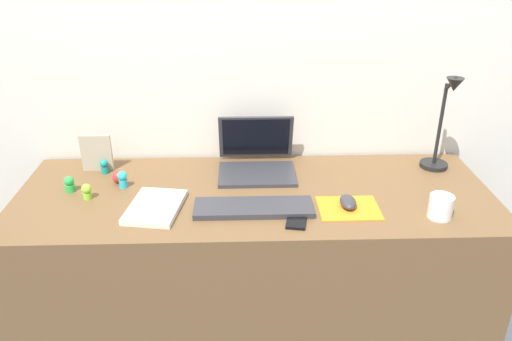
# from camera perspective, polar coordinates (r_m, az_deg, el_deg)

# --- Properties ---
(back_wall) EXTENTS (2.95, 0.05, 1.56)m
(back_wall) POSITION_cam_1_polar(r_m,az_deg,el_deg) (2.19, -0.46, 2.98)
(back_wall) COLOR silver
(back_wall) RESTS_ON ground_plane
(desk) EXTENTS (1.75, 0.64, 0.74)m
(desk) POSITION_cam_1_polar(r_m,az_deg,el_deg) (2.08, -0.16, -11.47)
(desk) COLOR brown
(desk) RESTS_ON ground_plane
(laptop) EXTENTS (0.30, 0.27, 0.21)m
(laptop) POSITION_cam_1_polar(r_m,az_deg,el_deg) (2.04, 0.05, 1.49)
(laptop) COLOR #333338
(laptop) RESTS_ON desk
(keyboard) EXTENTS (0.41, 0.13, 0.02)m
(keyboard) POSITION_cam_1_polar(r_m,az_deg,el_deg) (1.76, -0.27, -4.17)
(keyboard) COLOR #333338
(keyboard) RESTS_ON desk
(mousepad) EXTENTS (0.21, 0.17, 0.00)m
(mousepad) POSITION_cam_1_polar(r_m,az_deg,el_deg) (1.81, 10.28, -4.16)
(mousepad) COLOR orange
(mousepad) RESTS_ON desk
(mouse) EXTENTS (0.06, 0.10, 0.03)m
(mouse) POSITION_cam_1_polar(r_m,az_deg,el_deg) (1.81, 10.21, -3.47)
(mouse) COLOR #333338
(mouse) RESTS_ON mousepad
(cell_phone) EXTENTS (0.09, 0.14, 0.01)m
(cell_phone) POSITION_cam_1_polar(r_m,az_deg,el_deg) (1.72, 4.56, -5.37)
(cell_phone) COLOR black
(cell_phone) RESTS_ON desk
(desk_lamp) EXTENTS (0.11, 0.15, 0.39)m
(desk_lamp) POSITION_cam_1_polar(r_m,az_deg,el_deg) (2.11, 20.11, 4.65)
(desk_lamp) COLOR black
(desk_lamp) RESTS_ON desk
(notebook_pad) EXTENTS (0.21, 0.26, 0.02)m
(notebook_pad) POSITION_cam_1_polar(r_m,az_deg,el_deg) (1.80, -11.17, -4.00)
(notebook_pad) COLOR silver
(notebook_pad) RESTS_ON desk
(picture_frame) EXTENTS (0.12, 0.02, 0.15)m
(picture_frame) POSITION_cam_1_polar(r_m,az_deg,el_deg) (2.12, -17.35, 1.88)
(picture_frame) COLOR #B2A58C
(picture_frame) RESTS_ON desk
(coffee_mug) EXTENTS (0.08, 0.08, 0.08)m
(coffee_mug) POSITION_cam_1_polar(r_m,az_deg,el_deg) (1.82, 19.89, -3.80)
(coffee_mug) COLOR white
(coffee_mug) RESTS_ON desk
(toy_figurine_green) EXTENTS (0.04, 0.04, 0.06)m
(toy_figurine_green) POSITION_cam_1_polar(r_m,az_deg,el_deg) (2.00, -20.07, -1.42)
(toy_figurine_green) COLOR green
(toy_figurine_green) RESTS_ON desk
(toy_figurine_red) EXTENTS (0.04, 0.04, 0.05)m
(toy_figurine_red) POSITION_cam_1_polar(r_m,az_deg,el_deg) (2.01, -15.13, -0.71)
(toy_figurine_red) COLOR red
(toy_figurine_red) RESTS_ON desk
(toy_figurine_lime) EXTENTS (0.04, 0.04, 0.06)m
(toy_figurine_lime) POSITION_cam_1_polar(r_m,az_deg,el_deg) (1.93, -18.35, -2.17)
(toy_figurine_lime) COLOR #8CDB33
(toy_figurine_lime) RESTS_ON desk
(toy_figurine_teal) EXTENTS (0.03, 0.03, 0.06)m
(toy_figurine_teal) POSITION_cam_1_polar(r_m,az_deg,el_deg) (2.10, -16.55, 0.48)
(toy_figurine_teal) COLOR teal
(toy_figurine_teal) RESTS_ON desk
(toy_figurine_cyan) EXTENTS (0.04, 0.04, 0.07)m
(toy_figurine_cyan) POSITION_cam_1_polar(r_m,az_deg,el_deg) (1.97, -14.64, -0.89)
(toy_figurine_cyan) COLOR #28B7CC
(toy_figurine_cyan) RESTS_ON desk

